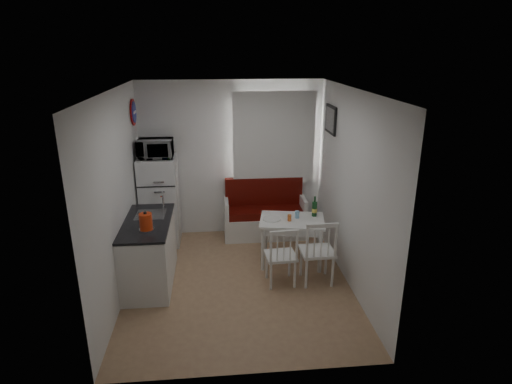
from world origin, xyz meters
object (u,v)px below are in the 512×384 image
fridge (160,201)px  kitchen_counter (149,251)px  chair_right (319,246)px  microwave (155,149)px  wine_bottle (315,206)px  dining_table (292,224)px  kettle (146,222)px  bench (265,218)px  chair_left (282,251)px

fridge → kitchen_counter: bearing=-90.9°
kitchen_counter → chair_right: kitchen_counter is taller
chair_right → microwave: 2.90m
chair_right → microwave: (-2.25, 1.51, 1.02)m
kitchen_counter → wine_bottle: kitchen_counter is taller
dining_table → kettle: (-1.97, -0.68, 0.41)m
kitchen_counter → kettle: size_ratio=5.17×
dining_table → kettle: 2.13m
bench → wine_bottle: bearing=-54.9°
chair_left → chair_right: 0.50m
kitchen_counter → chair_right: (2.27, -0.31, 0.13)m
chair_right → wine_bottle: bearing=81.8°
dining_table → chair_right: 0.71m
kitchen_counter → kettle: 0.66m
kettle → wine_bottle: (2.32, 0.78, -0.18)m
kettle → dining_table: bearing=19.1°
kettle → chair_right: bearing=0.4°
kettle → wine_bottle: 2.46m
chair_left → bench: bearing=87.4°
chair_left → wine_bottle: wine_bottle is taller
dining_table → kitchen_counter: bearing=-159.8°
bench → chair_left: (0.03, -1.66, 0.20)m
kettle → wine_bottle: bearing=18.7°
chair_left → kettle: kettle is taller
chair_left → kettle: (-1.72, -0.03, 0.50)m
chair_right → fridge: size_ratio=0.35×
bench → chair_right: bearing=-72.2°
kitchen_counter → fridge: size_ratio=0.91×
kitchen_counter → wine_bottle: (2.37, 0.45, 0.40)m
dining_table → chair_right: (0.25, -0.67, -0.04)m
fridge → wine_bottle: 2.48m
bench → chair_right: size_ratio=2.73×
kitchen_counter → wine_bottle: bearing=10.9°
kitchen_counter → bench: 2.21m
kitchen_counter → bench: size_ratio=0.96×
chair_left → kettle: bearing=177.1°
chair_right → kettle: bearing=179.7°
bench → dining_table: (0.28, -1.00, 0.29)m
bench → microwave: microwave is taller
chair_right → wine_bottle: 0.82m
microwave → wine_bottle: microwave is taller
dining_table → microwave: bearing=167.5°
chair_left → chair_right: bearing=-4.8°
chair_right → bench: bearing=107.0°
fridge → wine_bottle: bearing=-18.6°
chair_left → microwave: bearing=135.7°
chair_right → kettle: 2.27m
bench → microwave: size_ratio=2.61×
dining_table → kettle: size_ratio=4.03×
kettle → chair_left: bearing=0.9°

